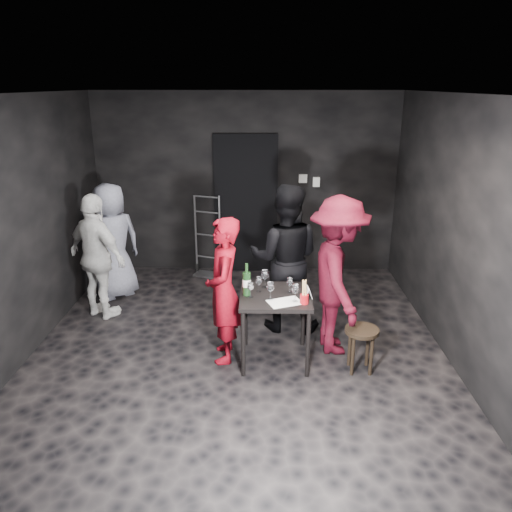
{
  "coord_description": "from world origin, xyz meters",
  "views": [
    {
      "loc": [
        0.27,
        -4.94,
        2.79
      ],
      "look_at": [
        0.19,
        0.25,
        0.99
      ],
      "focal_mm": 35.0,
      "sensor_mm": 36.0,
      "label": 1
    }
  ],
  "objects_px": {
    "server_red": "(224,289)",
    "man_maroon": "(338,265)",
    "tasting_table": "(275,304)",
    "stool": "(361,337)",
    "woman_black": "(285,247)",
    "breadstick_cup": "(304,292)",
    "wine_bottle": "(247,283)",
    "hand_truck": "(208,260)",
    "bystander_grey": "(112,239)",
    "bystander_cream": "(97,254)"
  },
  "relations": [
    {
      "from": "server_red",
      "to": "tasting_table",
      "type": "bearing_deg",
      "value": 80.43
    },
    {
      "from": "woman_black",
      "to": "breadstick_cup",
      "type": "xyz_separation_m",
      "value": [
        0.15,
        -0.98,
        -0.14
      ]
    },
    {
      "from": "stool",
      "to": "breadstick_cup",
      "type": "xyz_separation_m",
      "value": [
        -0.59,
        -0.01,
        0.49
      ]
    },
    {
      "from": "hand_truck",
      "to": "bystander_cream",
      "type": "distance_m",
      "value": 1.99
    },
    {
      "from": "tasting_table",
      "to": "stool",
      "type": "relative_size",
      "value": 1.6
    },
    {
      "from": "hand_truck",
      "to": "server_red",
      "type": "relative_size",
      "value": 0.77
    },
    {
      "from": "man_maroon",
      "to": "bystander_cream",
      "type": "bearing_deg",
      "value": 69.36
    },
    {
      "from": "server_red",
      "to": "bystander_cream",
      "type": "xyz_separation_m",
      "value": [
        -1.62,
        0.99,
        0.02
      ]
    },
    {
      "from": "tasting_table",
      "to": "man_maroon",
      "type": "height_order",
      "value": "man_maroon"
    },
    {
      "from": "stool",
      "to": "woman_black",
      "type": "xyz_separation_m",
      "value": [
        -0.74,
        0.96,
        0.64
      ]
    },
    {
      "from": "hand_truck",
      "to": "server_red",
      "type": "distance_m",
      "value": 2.58
    },
    {
      "from": "hand_truck",
      "to": "breadstick_cup",
      "type": "distance_m",
      "value": 3.07
    },
    {
      "from": "hand_truck",
      "to": "stool",
      "type": "bearing_deg",
      "value": -36.75
    },
    {
      "from": "tasting_table",
      "to": "server_red",
      "type": "distance_m",
      "value": 0.55
    },
    {
      "from": "server_red",
      "to": "man_maroon",
      "type": "bearing_deg",
      "value": 95.06
    },
    {
      "from": "woman_black",
      "to": "bystander_grey",
      "type": "height_order",
      "value": "woman_black"
    },
    {
      "from": "breadstick_cup",
      "to": "tasting_table",
      "type": "bearing_deg",
      "value": 143.13
    },
    {
      "from": "stool",
      "to": "bystander_grey",
      "type": "relative_size",
      "value": 0.28
    },
    {
      "from": "man_maroon",
      "to": "server_red",
      "type": "bearing_deg",
      "value": 94.81
    },
    {
      "from": "server_red",
      "to": "breadstick_cup",
      "type": "xyz_separation_m",
      "value": [
        0.81,
        -0.25,
        0.07
      ]
    },
    {
      "from": "woman_black",
      "to": "breadstick_cup",
      "type": "height_order",
      "value": "woman_black"
    },
    {
      "from": "tasting_table",
      "to": "man_maroon",
      "type": "distance_m",
      "value": 0.79
    },
    {
      "from": "woman_black",
      "to": "wine_bottle",
      "type": "distance_m",
      "value": 0.89
    },
    {
      "from": "stool",
      "to": "bystander_grey",
      "type": "distance_m",
      "value": 3.57
    },
    {
      "from": "tasting_table",
      "to": "stool",
      "type": "bearing_deg",
      "value": -12.77
    },
    {
      "from": "tasting_table",
      "to": "man_maroon",
      "type": "bearing_deg",
      "value": 20.91
    },
    {
      "from": "tasting_table",
      "to": "breadstick_cup",
      "type": "height_order",
      "value": "breadstick_cup"
    },
    {
      "from": "server_red",
      "to": "woman_black",
      "type": "height_order",
      "value": "woman_black"
    },
    {
      "from": "bystander_grey",
      "to": "hand_truck",
      "type": "bearing_deg",
      "value": 176.21
    },
    {
      "from": "stool",
      "to": "wine_bottle",
      "type": "xyz_separation_m",
      "value": [
        -1.16,
        0.19,
        0.51
      ]
    },
    {
      "from": "hand_truck",
      "to": "tasting_table",
      "type": "relative_size",
      "value": 1.63
    },
    {
      "from": "woman_black",
      "to": "breadstick_cup",
      "type": "bearing_deg",
      "value": 105.28
    },
    {
      "from": "stool",
      "to": "woman_black",
      "type": "height_order",
      "value": "woman_black"
    },
    {
      "from": "breadstick_cup",
      "to": "hand_truck",
      "type": "bearing_deg",
      "value": 114.58
    },
    {
      "from": "bystander_cream",
      "to": "stool",
      "type": "bearing_deg",
      "value": -169.37
    },
    {
      "from": "hand_truck",
      "to": "stool",
      "type": "relative_size",
      "value": 2.6
    },
    {
      "from": "hand_truck",
      "to": "woman_black",
      "type": "height_order",
      "value": "woman_black"
    },
    {
      "from": "server_red",
      "to": "breadstick_cup",
      "type": "relative_size",
      "value": 6.13
    },
    {
      "from": "server_red",
      "to": "wine_bottle",
      "type": "distance_m",
      "value": 0.26
    },
    {
      "from": "woman_black",
      "to": "wine_bottle",
      "type": "xyz_separation_m",
      "value": [
        -0.42,
        -0.78,
        -0.13
      ]
    },
    {
      "from": "man_maroon",
      "to": "breadstick_cup",
      "type": "relative_size",
      "value": 7.57
    },
    {
      "from": "server_red",
      "to": "man_maroon",
      "type": "xyz_separation_m",
      "value": [
        1.2,
        0.21,
        0.19
      ]
    },
    {
      "from": "man_maroon",
      "to": "stool",
      "type": "bearing_deg",
      "value": -161.18
    },
    {
      "from": "man_maroon",
      "to": "wine_bottle",
      "type": "relative_size",
      "value": 5.78
    },
    {
      "from": "bystander_grey",
      "to": "wine_bottle",
      "type": "bearing_deg",
      "value": 97.86
    },
    {
      "from": "server_red",
      "to": "bystander_grey",
      "type": "xyz_separation_m",
      "value": [
        -1.62,
        1.61,
        0.03
      ]
    },
    {
      "from": "woman_black",
      "to": "man_maroon",
      "type": "bearing_deg",
      "value": 142.88
    },
    {
      "from": "woman_black",
      "to": "stool",
      "type": "bearing_deg",
      "value": 134.0
    },
    {
      "from": "tasting_table",
      "to": "woman_black",
      "type": "bearing_deg",
      "value": 80.7
    },
    {
      "from": "tasting_table",
      "to": "server_red",
      "type": "bearing_deg",
      "value": 175.38
    }
  ]
}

